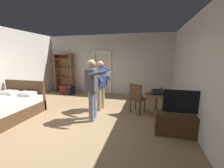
# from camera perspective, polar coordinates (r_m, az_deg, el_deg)

# --- Properties ---
(ground_plane) EXTENTS (7.32, 7.32, 0.00)m
(ground_plane) POSITION_cam_1_polar(r_m,az_deg,el_deg) (4.33, -14.67, -14.34)
(ground_plane) COLOR #997A56
(wall_back) EXTENTS (6.42, 0.12, 2.88)m
(wall_back) POSITION_cam_1_polar(r_m,az_deg,el_deg) (7.08, -1.97, 7.82)
(wall_back) COLOR beige
(wall_back) RESTS_ON ground_plane
(wall_right) EXTENTS (0.12, 6.90, 2.88)m
(wall_right) POSITION_cam_1_polar(r_m,az_deg,el_deg) (3.64, 33.33, 3.11)
(wall_right) COLOR beige
(wall_right) RESTS_ON ground_plane
(doorway_frame) EXTENTS (0.93, 0.08, 2.13)m
(doorway_frame) POSITION_cam_1_polar(r_m,az_deg,el_deg) (7.09, -3.95, 6.04)
(doorway_frame) COLOR white
(doorway_frame) RESTS_ON ground_plane
(bed) EXTENTS (1.59, 1.94, 1.02)m
(bed) POSITION_cam_1_polar(r_m,az_deg,el_deg) (5.40, -37.81, -7.78)
(bed) COLOR #4C331E
(bed) RESTS_ON ground_plane
(bookshelf) EXTENTS (0.98, 0.32, 1.97)m
(bookshelf) POSITION_cam_1_polar(r_m,az_deg,el_deg) (7.85, -18.68, 4.82)
(bookshelf) COLOR brown
(bookshelf) RESTS_ON ground_plane
(tv_flatscreen) EXTENTS (1.20, 0.40, 1.09)m
(tv_flatscreen) POSITION_cam_1_polar(r_m,az_deg,el_deg) (3.79, 26.41, -13.75)
(tv_flatscreen) COLOR #4C331E
(tv_flatscreen) RESTS_ON ground_plane
(side_table) EXTENTS (0.71, 0.71, 0.70)m
(side_table) POSITION_cam_1_polar(r_m,az_deg,el_deg) (4.61, 17.39, -6.53)
(side_table) COLOR brown
(side_table) RESTS_ON ground_plane
(laptop) EXTENTS (0.41, 0.41, 0.17)m
(laptop) POSITION_cam_1_polar(r_m,az_deg,el_deg) (4.50, 17.42, -3.33)
(laptop) COLOR black
(laptop) RESTS_ON side_table
(bottle_on_table) EXTENTS (0.06, 0.06, 0.25)m
(bottle_on_table) POSITION_cam_1_polar(r_m,az_deg,el_deg) (4.46, 19.48, -2.85)
(bottle_on_table) COLOR #342B26
(bottle_on_table) RESTS_ON side_table
(wooden_chair) EXTENTS (0.56, 0.56, 0.99)m
(wooden_chair) POSITION_cam_1_polar(r_m,az_deg,el_deg) (4.63, 10.01, -5.27)
(wooden_chair) COLOR #4C331E
(wooden_chair) RESTS_ON ground_plane
(person_blue_shirt) EXTENTS (0.69, 0.59, 1.75)m
(person_blue_shirt) POSITION_cam_1_polar(r_m,az_deg,el_deg) (4.03, -7.90, -0.70)
(person_blue_shirt) COLOR slate
(person_blue_shirt) RESTS_ON ground_plane
(person_striped_shirt) EXTENTS (0.64, 0.70, 1.69)m
(person_striped_shirt) POSITION_cam_1_polar(r_m,az_deg,el_deg) (4.80, -4.54, 0.87)
(person_striped_shirt) COLOR tan
(person_striped_shirt) RESTS_ON ground_plane
(suitcase_dark) EXTENTS (0.62, 0.33, 0.45)m
(suitcase_dark) POSITION_cam_1_polar(r_m,az_deg,el_deg) (7.37, -17.81, -2.14)
(suitcase_dark) COLOR #4C1919
(suitcase_dark) RESTS_ON ground_plane
(suitcase_small) EXTENTS (0.61, 0.48, 0.35)m
(suitcase_small) POSITION_cam_1_polar(r_m,az_deg,el_deg) (7.33, -17.13, -2.58)
(suitcase_small) COLOR black
(suitcase_small) RESTS_ON ground_plane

